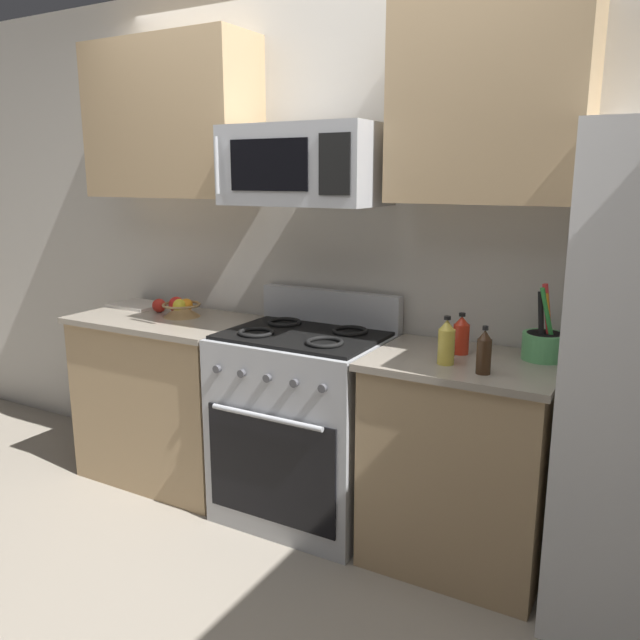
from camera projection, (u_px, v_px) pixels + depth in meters
name	position (u px, v px, depth m)	size (l,w,h in m)	color
ground_plane	(231.00, 577.00, 2.68)	(16.00, 16.00, 0.00)	gray
wall_back	(340.00, 246.00, 3.21)	(8.00, 0.10, 2.60)	beige
counter_left	(168.00, 397.00, 3.50)	(0.96, 0.58, 0.91)	tan
range_oven	(304.00, 424.00, 3.08)	(0.76, 0.63, 1.09)	#B2B5BA
counter_right	(460.00, 462.00, 2.71)	(0.77, 0.58, 0.91)	tan
microwave	(305.00, 166.00, 2.84)	(0.71, 0.44, 0.35)	#B2B5BA
upper_cabinets_left	(172.00, 120.00, 3.30)	(0.95, 0.34, 0.78)	tan
upper_cabinets_right	(491.00, 102.00, 2.51)	(0.76, 0.34, 0.78)	tan
utensil_crock	(544.00, 344.00, 2.60)	(0.17, 0.17, 0.32)	#59AD66
fruit_basket	(181.00, 308.00, 3.41)	(0.20, 0.20, 0.10)	#9E7A4C
apple_loose	(159.00, 306.00, 3.51)	(0.08, 0.08, 0.08)	red
cutting_board	(138.00, 305.00, 3.69)	(0.30, 0.23, 0.02)	silver
bottle_oil	(446.00, 342.00, 2.53)	(0.07, 0.07, 0.20)	gold
bottle_soy	(484.00, 352.00, 2.41)	(0.06, 0.06, 0.18)	#382314
bottle_hot_sauce	(461.00, 335.00, 2.68)	(0.07, 0.07, 0.18)	red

